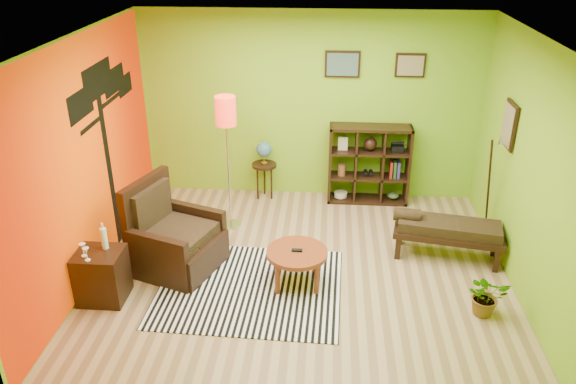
# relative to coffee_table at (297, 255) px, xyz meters

# --- Properties ---
(ground) EXTENTS (5.00, 5.00, 0.00)m
(ground) POSITION_rel_coffee_table_xyz_m (0.04, 0.22, -0.38)
(ground) COLOR tan
(ground) RESTS_ON ground
(room_shell) EXTENTS (5.04, 4.54, 2.82)m
(room_shell) POSITION_rel_coffee_table_xyz_m (-0.05, 0.24, 1.42)
(room_shell) COLOR #77B21B
(room_shell) RESTS_ON ground
(zebra_rug) EXTENTS (2.17, 1.83, 0.01)m
(zebra_rug) POSITION_rel_coffee_table_xyz_m (-0.54, -0.15, -0.37)
(zebra_rug) COLOR white
(zebra_rug) RESTS_ON ground
(coffee_table) EXTENTS (0.71, 0.71, 0.46)m
(coffee_table) POSITION_rel_coffee_table_xyz_m (0.00, 0.00, 0.00)
(coffee_table) COLOR maroon
(coffee_table) RESTS_ON ground
(armchair) EXTENTS (1.17, 1.16, 1.12)m
(armchair) POSITION_rel_coffee_table_xyz_m (-1.53, 0.26, -0.04)
(armchair) COLOR black
(armchair) RESTS_ON ground
(side_cabinet) EXTENTS (0.51, 0.46, 0.92)m
(side_cabinet) POSITION_rel_coffee_table_xyz_m (-2.16, -0.46, -0.07)
(side_cabinet) COLOR black
(side_cabinet) RESTS_ON ground
(floor_lamp) EXTENTS (0.28, 0.28, 1.88)m
(floor_lamp) POSITION_rel_coffee_table_xyz_m (-1.00, 1.31, 1.14)
(floor_lamp) COLOR silver
(floor_lamp) RESTS_ON ground
(globe_table) EXTENTS (0.37, 0.37, 0.91)m
(globe_table) POSITION_rel_coffee_table_xyz_m (-0.63, 2.25, 0.31)
(globe_table) COLOR black
(globe_table) RESTS_ON ground
(cube_shelf) EXTENTS (1.20, 0.35, 1.20)m
(cube_shelf) POSITION_rel_coffee_table_xyz_m (0.95, 2.25, 0.22)
(cube_shelf) COLOR black
(cube_shelf) RESTS_ON ground
(bench) EXTENTS (1.40, 0.71, 0.62)m
(bench) POSITION_rel_coffee_table_xyz_m (1.83, 0.72, 0.02)
(bench) COLOR black
(bench) RESTS_ON ground
(potted_plant) EXTENTS (0.45, 0.50, 0.37)m
(potted_plant) POSITION_rel_coffee_table_xyz_m (2.08, -0.43, -0.19)
(potted_plant) COLOR #26661E
(potted_plant) RESTS_ON ground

